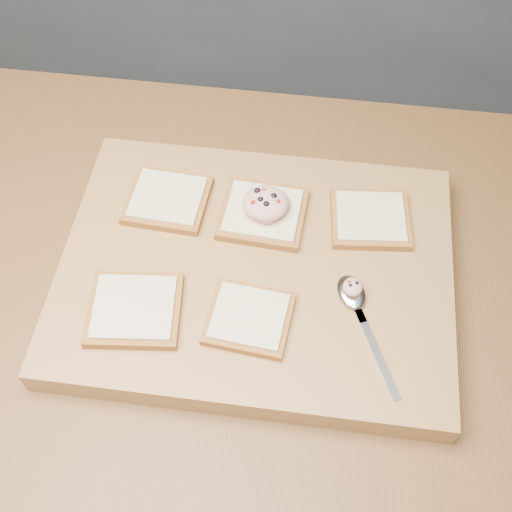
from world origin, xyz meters
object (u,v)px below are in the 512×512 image
Objects in this scene: cutting_board at (256,272)px; tuna_salad_dollop at (265,203)px; bread_far_center at (263,213)px; spoon at (355,301)px.

cutting_board is 0.10m from tuna_salad_dollop.
cutting_board is 0.09m from bread_far_center.
spoon is (0.14, -0.05, 0.03)m from cutting_board.
tuna_salad_dollop is (0.00, -0.00, 0.02)m from bread_far_center.
cutting_board is 3.05× the size of spoon.
cutting_board is at bearing 161.96° from spoon.
cutting_board is at bearing -89.40° from bread_far_center.
spoon is at bearing -42.36° from bread_far_center.
bread_far_center is at bearing 178.95° from tuna_salad_dollop.
tuna_salad_dollop is at bearing 88.06° from cutting_board.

